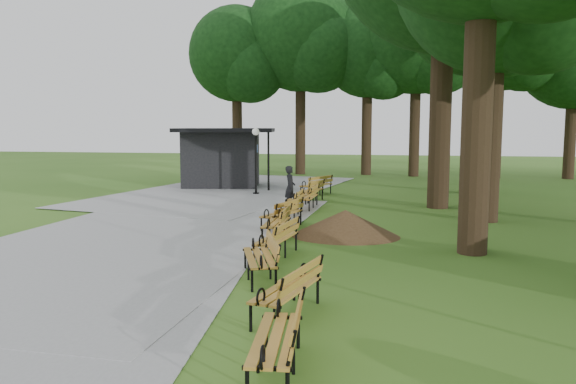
% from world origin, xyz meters
% --- Properties ---
extents(ground, '(100.00, 100.00, 0.00)m').
position_xyz_m(ground, '(0.00, 0.00, 0.00)').
color(ground, '#37661D').
rests_on(ground, ground).
extents(path, '(12.00, 38.00, 0.06)m').
position_xyz_m(path, '(-4.00, 3.00, 0.03)').
color(path, '#98989B').
rests_on(path, ground).
extents(person, '(0.50, 0.65, 1.59)m').
position_xyz_m(person, '(-0.91, 8.82, 0.79)').
color(person, black).
rests_on(person, ground).
extents(kiosk, '(5.38, 4.88, 2.96)m').
position_xyz_m(kiosk, '(-5.73, 15.65, 1.48)').
color(kiosk, black).
rests_on(kiosk, ground).
extents(lamp_post, '(0.32, 0.32, 2.97)m').
position_xyz_m(lamp_post, '(-3.19, 12.67, 2.15)').
color(lamp_post, black).
rests_on(lamp_post, ground).
extents(dirt_mound, '(2.54, 2.54, 0.73)m').
position_xyz_m(dirt_mound, '(1.59, 3.88, 0.37)').
color(dirt_mound, '#47301C').
rests_on(dirt_mound, ground).
extents(bench_0, '(0.83, 1.96, 0.88)m').
position_xyz_m(bench_0, '(1.55, -5.03, 0.44)').
color(bench_0, '#B27A29').
rests_on(bench_0, ground).
extents(bench_1, '(1.04, 1.99, 0.88)m').
position_xyz_m(bench_1, '(1.28, -2.95, 0.44)').
color(bench_1, '#B27A29').
rests_on(bench_1, ground).
extents(bench_2, '(1.24, 2.00, 0.88)m').
position_xyz_m(bench_2, '(0.33, -0.91, 0.44)').
color(bench_2, '#B27A29').
rests_on(bench_2, ground).
extents(bench_3, '(0.89, 1.97, 0.88)m').
position_xyz_m(bench_3, '(0.24, 1.04, 0.44)').
color(bench_3, '#B27A29').
rests_on(bench_3, ground).
extents(bench_4, '(0.70, 1.92, 0.88)m').
position_xyz_m(bench_4, '(-0.22, 3.19, 0.44)').
color(bench_4, '#B27A29').
rests_on(bench_4, ground).
extents(bench_5, '(1.17, 2.00, 0.88)m').
position_xyz_m(bench_5, '(-0.38, 4.72, 0.44)').
color(bench_5, '#B27A29').
rests_on(bench_5, ground).
extents(bench_6, '(0.68, 1.91, 0.88)m').
position_xyz_m(bench_6, '(-0.54, 7.20, 0.44)').
color(bench_6, '#B27A29').
rests_on(bench_6, ground).
extents(bench_7, '(0.69, 1.92, 0.88)m').
position_xyz_m(bench_7, '(-0.26, 8.81, 0.44)').
color(bench_7, '#B27A29').
rests_on(bench_7, ground).
extents(bench_8, '(1.03, 1.99, 0.88)m').
position_xyz_m(bench_8, '(-0.46, 10.84, 0.44)').
color(bench_8, '#B27A29').
rests_on(bench_8, ground).
extents(bench_9, '(1.47, 1.98, 0.88)m').
position_xyz_m(bench_9, '(-0.56, 13.16, 0.44)').
color(bench_9, '#B27A29').
rests_on(bench_9, ground).
extents(lawn_tree_4, '(6.51, 6.51, 11.80)m').
position_xyz_m(lawn_tree_4, '(6.16, 15.09, 8.47)').
color(lawn_tree_4, black).
rests_on(lawn_tree_4, ground).
extents(tree_backdrop, '(36.23, 8.03, 16.10)m').
position_xyz_m(tree_backdrop, '(7.24, 23.91, 8.05)').
color(tree_backdrop, black).
rests_on(tree_backdrop, ground).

